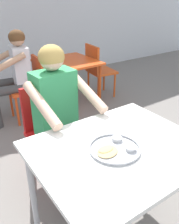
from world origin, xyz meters
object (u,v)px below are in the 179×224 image
at_px(table_background_red, 67,67).
at_px(chair_red_left, 31,84).
at_px(diner_foreground, 61,110).
at_px(table_foreground, 118,157).
at_px(chair_foreground, 50,124).
at_px(chair_red_right, 97,67).
at_px(patron_background, 14,69).
at_px(thali_tray, 115,148).

relative_size(table_background_red, chair_red_left, 0.97).
bearing_deg(table_background_red, diner_foreground, -121.56).
distance_m(table_foreground, chair_foreground, 0.90).
relative_size(chair_foreground, diner_foreground, 0.70).
bearing_deg(table_background_red, chair_red_right, 3.06).
distance_m(table_foreground, chair_red_right, 2.59).
bearing_deg(patron_background, chair_foreground, -95.26).
bearing_deg(chair_red_right, table_background_red, -176.94).
bearing_deg(chair_red_right, patron_background, -179.29).
bearing_deg(table_background_red, patron_background, 178.98).
bearing_deg(thali_tray, table_background_red, 67.34).
height_order(chair_red_left, chair_red_right, chair_red_right).
bearing_deg(table_foreground, thali_tray, -168.27).
bearing_deg(table_foreground, patron_background, 88.43).
relative_size(table_foreground, diner_foreground, 0.83).
xyz_separation_m(thali_tray, patron_background, (0.10, 2.15, -0.05)).
distance_m(table_foreground, patron_background, 2.14).
relative_size(thali_tray, patron_background, 0.26).
xyz_separation_m(diner_foreground, patron_background, (0.11, 1.47, -0.04)).
xyz_separation_m(diner_foreground, table_background_red, (0.90, 1.46, -0.14)).
relative_size(table_foreground, patron_background, 0.87).
height_order(thali_tray, diner_foreground, diner_foreground).
xyz_separation_m(chair_red_left, chair_red_right, (1.19, 0.09, 0.01)).
distance_m(chair_red_left, chair_red_right, 1.20).
distance_m(diner_foreground, chair_red_right, 2.11).
bearing_deg(chair_red_right, table_foreground, -123.48).
relative_size(chair_foreground, chair_red_right, 1.02).
distance_m(thali_tray, chair_foreground, 0.93).
bearing_deg(table_foreground, table_background_red, 68.22).
bearing_deg(chair_foreground, patron_background, 84.74).
bearing_deg(patron_background, diner_foreground, -94.08).
height_order(diner_foreground, chair_red_right, diner_foreground).
bearing_deg(thali_tray, chair_red_right, 55.86).
bearing_deg(table_background_red, table_foreground, -111.78).
relative_size(table_foreground, table_background_red, 1.28).
relative_size(chair_red_left, patron_background, 0.71).
height_order(chair_foreground, table_background_red, chair_foreground).
relative_size(table_background_red, chair_red_right, 0.94).
height_order(table_foreground, chair_foreground, chair_foreground).
bearing_deg(patron_background, table_background_red, -1.02).
xyz_separation_m(chair_foreground, patron_background, (0.12, 1.26, 0.20)).
distance_m(chair_red_left, patron_background, 0.29).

